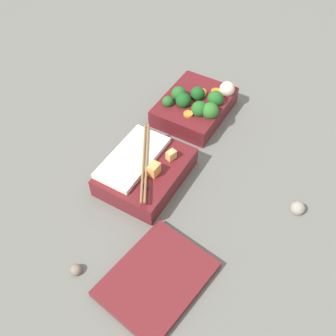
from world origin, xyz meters
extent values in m
plane|color=slate|center=(0.00, 0.00, 0.00)|extent=(3.00, 3.00, 0.00)
cube|color=maroon|center=(-0.11, 0.00, 0.02)|extent=(0.20, 0.15, 0.05)
sphere|color=#236023|center=(-0.06, -0.05, 0.05)|extent=(0.03, 0.03, 0.03)
sphere|color=#236023|center=(-0.07, 0.03, 0.06)|extent=(0.04, 0.04, 0.04)
sphere|color=#19511E|center=(-0.12, 0.00, 0.06)|extent=(0.04, 0.04, 0.04)
sphere|color=#19511E|center=(-0.08, -0.02, 0.06)|extent=(0.04, 0.04, 0.04)
sphere|color=#236023|center=(-0.10, -0.04, 0.06)|extent=(0.04, 0.04, 0.04)
sphere|color=#236023|center=(-0.12, 0.05, 0.06)|extent=(0.04, 0.04, 0.04)
sphere|color=#2D7028|center=(-0.08, 0.06, 0.06)|extent=(0.04, 0.04, 0.04)
cylinder|color=orange|center=(-0.16, 0.03, 0.05)|extent=(0.04, 0.04, 0.01)
cylinder|color=orange|center=(-0.05, 0.01, 0.05)|extent=(0.02, 0.02, 0.01)
cylinder|color=orange|center=(-0.13, 0.00, 0.05)|extent=(0.04, 0.04, 0.01)
sphere|color=beige|center=(-0.17, 0.06, 0.06)|extent=(0.04, 0.04, 0.04)
cube|color=maroon|center=(0.14, 0.01, 0.02)|extent=(0.20, 0.15, 0.05)
cube|color=white|center=(0.14, -0.02, 0.05)|extent=(0.17, 0.09, 0.01)
cube|color=#EAB266|center=(0.09, 0.05, 0.06)|extent=(0.02, 0.02, 0.02)
cube|color=#F4A356|center=(0.15, 0.04, 0.06)|extent=(0.03, 0.02, 0.03)
sphere|color=#381942|center=(0.19, 0.04, 0.05)|extent=(0.01, 0.01, 0.01)
cylinder|color=olive|center=(0.14, 0.01, 0.06)|extent=(0.19, 0.12, 0.01)
cylinder|color=olive|center=(0.14, 0.01, 0.06)|extent=(0.19, 0.12, 0.01)
cube|color=maroon|center=(0.33, 0.16, 0.01)|extent=(0.22, 0.18, 0.02)
sphere|color=gray|center=(0.05, 0.33, 0.01)|extent=(0.03, 0.03, 0.03)
sphere|color=#7A6B5B|center=(0.39, 0.02, 0.01)|extent=(0.02, 0.02, 0.02)
camera|label=1|loc=(0.59, 0.33, 0.68)|focal=42.00mm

